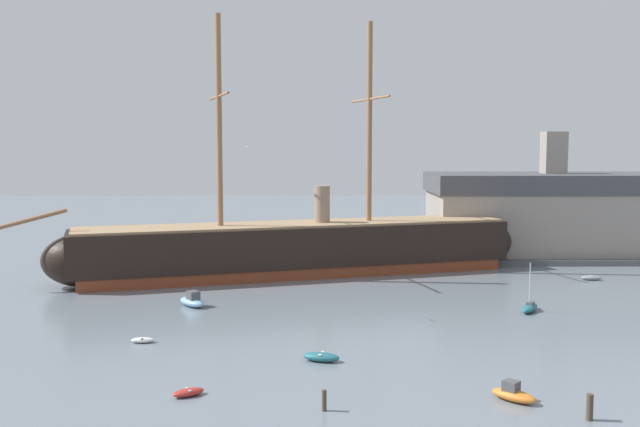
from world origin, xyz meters
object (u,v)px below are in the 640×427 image
object	(u,v)px
dinghy_mid_left	(143,340)
mooring_piling_nearest	(590,407)
sailboat_alongside_stern	(530,307)
mooring_piling_left_pair	(324,400)
dinghy_near_centre	(321,357)
tall_ship	(297,248)
motorboat_alongside_bow	(192,301)
sailboat_far_left	(128,275)
motorboat_foreground_right	(513,394)
dinghy_far_right	(591,278)
seagull_in_flight	(248,147)
dockside_warehouse_right	(589,215)
dinghy_foreground_left	(188,392)

from	to	relation	value
dinghy_mid_left	mooring_piling_nearest	distance (m)	35.82
sailboat_alongside_stern	mooring_piling_left_pair	size ratio (longest dim) A/B	3.67
sailboat_alongside_stern	dinghy_near_centre	bearing A→B (deg)	-142.08
tall_ship	motorboat_alongside_bow	bearing A→B (deg)	-120.12
sailboat_far_left	mooring_piling_nearest	distance (m)	61.12
mooring_piling_left_pair	motorboat_foreground_right	bearing A→B (deg)	7.67
mooring_piling_nearest	dinghy_far_right	bearing A→B (deg)	68.89
motorboat_alongside_bow	seagull_in_flight	bearing A→B (deg)	-35.26
motorboat_foreground_right	dinghy_mid_left	bearing A→B (deg)	152.97
sailboat_far_left	seagull_in_flight	xyz separation A→B (m)	(16.86, -19.60, 15.99)
sailboat_alongside_stern	dockside_warehouse_right	xyz separation A→B (m)	(19.54, 36.02, 5.77)
dinghy_foreground_left	mooring_piling_nearest	world-z (taller)	mooring_piling_nearest
sailboat_far_left	mooring_piling_nearest	bearing A→B (deg)	-49.19
tall_ship	motorboat_alongside_bow	world-z (taller)	tall_ship
mooring_piling_left_pair	dinghy_far_right	bearing A→B (deg)	52.35
dinghy_far_right	dockside_warehouse_right	size ratio (longest dim) A/B	0.05
mooring_piling_nearest	seagull_in_flight	bearing A→B (deg)	130.89
dinghy_near_centre	mooring_piling_left_pair	world-z (taller)	mooring_piling_left_pair
mooring_piling_nearest	dockside_warehouse_right	bearing A→B (deg)	69.29
dinghy_far_right	seagull_in_flight	bearing A→B (deg)	-155.40
tall_ship	sailboat_alongside_stern	distance (m)	31.68
tall_ship	dinghy_mid_left	xyz separation A→B (m)	(-12.32, -31.73, -3.24)
tall_ship	seagull_in_flight	bearing A→B (deg)	-100.36
motorboat_alongside_bow	tall_ship	bearing A→B (deg)	59.88
dinghy_near_centre	motorboat_alongside_bow	distance (m)	23.18
mooring_piling_left_pair	sailboat_alongside_stern	bearing A→B (deg)	51.94
dinghy_near_centre	dinghy_far_right	distance (m)	47.25
dinghy_foreground_left	mooring_piling_nearest	size ratio (longest dim) A/B	1.43
tall_ship	dinghy_mid_left	distance (m)	34.19
dinghy_near_centre	dinghy_far_right	bearing A→B (deg)	44.54
dinghy_far_right	motorboat_alongside_bow	bearing A→B (deg)	-163.28
motorboat_foreground_right	mooring_piling_nearest	xyz separation A→B (m)	(3.72, -3.36, 0.36)
mooring_piling_nearest	sailboat_far_left	bearing A→B (deg)	130.81
seagull_in_flight	sailboat_alongside_stern	bearing A→B (deg)	3.80
motorboat_foreground_right	sailboat_alongside_stern	xyz separation A→B (m)	(8.58, 25.16, -0.04)
tall_ship	motorboat_foreground_right	bearing A→B (deg)	-71.57
dinghy_foreground_left	mooring_piling_left_pair	bearing A→B (deg)	-16.83
dinghy_near_centre	tall_ship	bearing A→B (deg)	94.25
motorboat_alongside_bow	motorboat_foreground_right	bearing A→B (deg)	-47.22
motorboat_alongside_bow	sailboat_alongside_stern	xyz separation A→B (m)	(34.29, -2.62, -0.16)
seagull_in_flight	dinghy_foreground_left	bearing A→B (deg)	-95.37
seagull_in_flight	mooring_piling_nearest	bearing A→B (deg)	-49.11
dockside_warehouse_right	tall_ship	bearing A→B (deg)	-160.47
dinghy_foreground_left	mooring_piling_left_pair	xyz separation A→B (m)	(9.04, -2.73, 0.42)
dinghy_mid_left	dockside_warehouse_right	xyz separation A→B (m)	(55.70, 47.11, 5.95)
tall_ship	sailboat_far_left	xyz separation A→B (m)	(-20.97, -2.90, -3.00)
dinghy_near_centre	dinghy_mid_left	world-z (taller)	dinghy_near_centre
tall_ship	seagull_in_flight	size ratio (longest dim) A/B	60.24
motorboat_foreground_right	mooring_piling_left_pair	bearing A→B (deg)	-172.33
dinghy_near_centre	mooring_piling_nearest	world-z (taller)	mooring_piling_nearest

